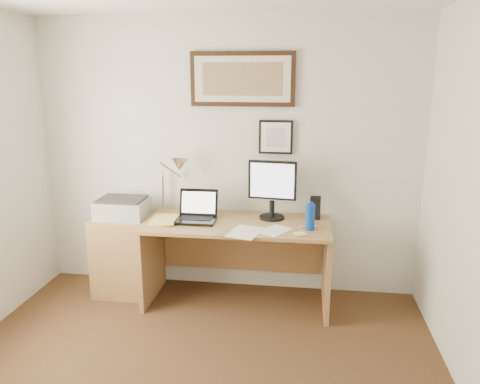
% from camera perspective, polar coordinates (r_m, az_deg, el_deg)
% --- Properties ---
extents(wall_back, '(3.50, 0.02, 2.50)m').
position_cam_1_polar(wall_back, '(4.29, -1.66, 4.22)').
color(wall_back, silver).
rests_on(wall_back, ground).
extents(side_cabinet, '(0.50, 0.40, 0.73)m').
position_cam_1_polar(side_cabinet, '(4.49, -14.05, -7.54)').
color(side_cabinet, olive).
rests_on(side_cabinet, floor).
extents(water_bottle, '(0.07, 0.07, 0.21)m').
position_cam_1_polar(water_bottle, '(3.87, 8.57, -3.07)').
color(water_bottle, '#0C399F').
rests_on(water_bottle, desk).
extents(bottle_cap, '(0.04, 0.04, 0.02)m').
position_cam_1_polar(bottle_cap, '(3.84, 8.63, -1.41)').
color(bottle_cap, '#0C399F').
rests_on(bottle_cap, water_bottle).
extents(speaker, '(0.10, 0.09, 0.20)m').
position_cam_1_polar(speaker, '(4.17, 9.16, -1.91)').
color(speaker, black).
rests_on(speaker, desk).
extents(paper_sheet_a, '(0.31, 0.38, 0.00)m').
position_cam_1_polar(paper_sheet_a, '(3.80, 0.62, -4.92)').
color(paper_sheet_a, white).
rests_on(paper_sheet_a, desk).
extents(paper_sheet_b, '(0.30, 0.33, 0.00)m').
position_cam_1_polar(paper_sheet_b, '(3.84, 4.25, -4.71)').
color(paper_sheet_b, white).
rests_on(paper_sheet_b, desk).
extents(sticky_pad, '(0.11, 0.11, 0.01)m').
position_cam_1_polar(sticky_pad, '(3.77, 7.34, -5.07)').
color(sticky_pad, '#EFE771').
rests_on(sticky_pad, desk).
extents(marker_pen, '(0.14, 0.06, 0.02)m').
position_cam_1_polar(marker_pen, '(3.95, 8.32, -4.18)').
color(marker_pen, silver).
rests_on(marker_pen, desk).
extents(book, '(0.25, 0.33, 0.02)m').
position_cam_1_polar(book, '(4.15, -10.78, -3.34)').
color(book, '#DAD166').
rests_on(book, desk).
extents(desk, '(1.60, 0.70, 0.75)m').
position_cam_1_polar(desk, '(4.20, -0.20, -6.45)').
color(desk, olive).
rests_on(desk, floor).
extents(laptop, '(0.34, 0.29, 0.26)m').
position_cam_1_polar(laptop, '(4.10, -5.30, -2.67)').
color(laptop, black).
rests_on(laptop, desk).
extents(lcd_monitor, '(0.42, 0.22, 0.52)m').
position_cam_1_polar(lcd_monitor, '(4.08, 3.95, 0.63)').
color(lcd_monitor, black).
rests_on(lcd_monitor, desk).
extents(printer, '(0.44, 0.34, 0.18)m').
position_cam_1_polar(printer, '(4.36, -14.14, -1.88)').
color(printer, '#A9A9AC').
rests_on(printer, side_cabinet).
extents(desk_lamp, '(0.29, 0.27, 0.53)m').
position_cam_1_polar(desk_lamp, '(4.21, -7.58, 3.03)').
color(desk_lamp, silver).
rests_on(desk_lamp, desk).
extents(picture_large, '(0.92, 0.04, 0.47)m').
position_cam_1_polar(picture_large, '(4.18, 0.29, 13.60)').
color(picture_large, black).
rests_on(picture_large, wall_back).
extents(picture_small, '(0.30, 0.03, 0.30)m').
position_cam_1_polar(picture_small, '(4.19, 4.38, 6.69)').
color(picture_small, black).
rests_on(picture_small, wall_back).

